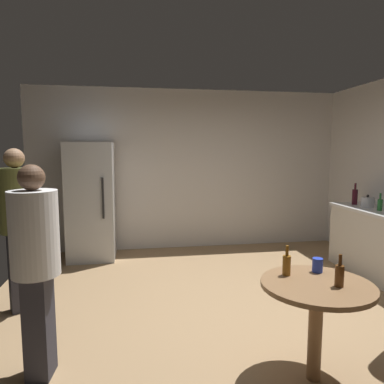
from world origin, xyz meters
TOP-DOWN VIEW (x-y plane):
  - ground_plane at (0.00, 0.00)m, footprint 5.20×5.20m
  - wall_back at (0.00, 2.63)m, footprint 5.32×0.06m
  - refrigerator at (-1.61, 2.20)m, footprint 0.70×0.68m
  - kettle at (2.23, 0.99)m, footprint 0.24×0.17m
  - wine_bottle_on_counter at (2.21, 1.25)m, footprint 0.08×0.08m
  - beer_bottle_on_counter at (2.21, 0.71)m, footprint 0.06×0.06m
  - foreground_table at (0.34, -1.11)m, footprint 0.80×0.80m
  - beer_bottle_amber at (0.19, -0.92)m, footprint 0.06×0.06m
  - beer_bottle_brown at (0.46, -1.19)m, footprint 0.06×0.06m
  - plastic_cup_blue at (0.46, -0.90)m, footprint 0.08×0.08m
  - person_in_white_shirt at (-1.65, -0.74)m, footprint 0.37×0.37m
  - person_in_olive_shirt at (-2.13, 0.45)m, footprint 0.45×0.45m

SIDE VIEW (x-z plane):
  - ground_plane at x=0.00m, z-range -0.10..0.00m
  - foreground_table at x=0.34m, z-range 0.26..1.00m
  - plastic_cup_blue at x=0.46m, z-range 0.73..0.85m
  - beer_bottle_amber at x=0.19m, z-range 0.70..0.93m
  - beer_bottle_brown at x=0.46m, z-range 0.70..0.93m
  - refrigerator at x=-1.61m, z-range 0.00..1.80m
  - person_in_white_shirt at x=-1.65m, z-range 0.13..1.71m
  - kettle at x=2.23m, z-range 0.88..1.06m
  - beer_bottle_on_counter at x=2.21m, z-range 0.87..1.10m
  - person_in_olive_shirt at x=-2.13m, z-range 0.15..1.85m
  - wine_bottle_on_counter at x=2.21m, z-range 0.86..1.17m
  - wall_back at x=0.00m, z-range 0.00..2.70m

